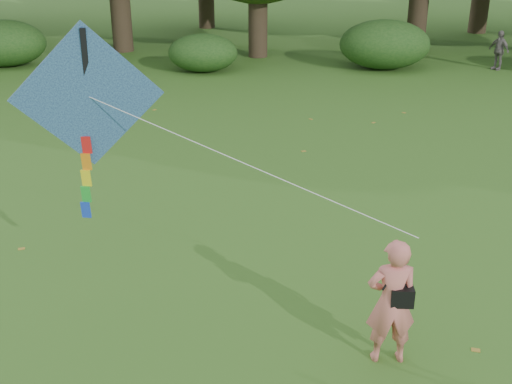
{
  "coord_description": "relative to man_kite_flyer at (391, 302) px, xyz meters",
  "views": [
    {
      "loc": [
        -1.01,
        -7.37,
        5.56
      ],
      "look_at": [
        -1.38,
        2.0,
        1.5
      ],
      "focal_mm": 45.0,
      "sensor_mm": 36.0,
      "label": 1
    }
  ],
  "objects": [
    {
      "name": "ground",
      "position": [
        -0.48,
        0.19,
        -0.91
      ],
      "size": [
        100.0,
        100.0,
        0.0
      ],
      "primitive_type": "plane",
      "color": "#265114",
      "rests_on": "ground"
    },
    {
      "name": "flying_kite",
      "position": [
        -4.18,
        1.46,
        2.27
      ],
      "size": [
        5.47,
        1.83,
        2.96
      ],
      "color": "#2956B1",
      "rests_on": "ground"
    },
    {
      "name": "bystander_right",
      "position": [
        6.92,
        18.06,
        -0.16
      ],
      "size": [
        0.81,
        0.93,
        1.5
      ],
      "primitive_type": "imported",
      "rotation": [
        0.0,
        0.0,
        -0.95
      ],
      "color": "gray",
      "rests_on": "ground"
    },
    {
      "name": "fallen_leaves",
      "position": [
        0.06,
        5.99,
        -0.9
      ],
      "size": [
        10.79,
        15.16,
        0.01
      ],
      "color": "olive",
      "rests_on": "ground"
    },
    {
      "name": "crossbody_bag",
      "position": [
        0.12,
        -0.03,
        0.12
      ],
      "size": [
        0.43,
        0.2,
        0.72
      ],
      "color": "black",
      "rests_on": "ground"
    },
    {
      "name": "shrub_band",
      "position": [
        -1.2,
        17.79,
        -0.05
      ],
      "size": [
        39.15,
        3.22,
        1.88
      ],
      "color": "#264919",
      "rests_on": "ground"
    },
    {
      "name": "man_kite_flyer",
      "position": [
        0.0,
        0.0,
        0.0
      ],
      "size": [
        0.69,
        0.48,
        1.82
      ],
      "primitive_type": "imported",
      "rotation": [
        0.0,
        0.0,
        3.21
      ],
      "color": "#D36E63",
      "rests_on": "ground"
    }
  ]
}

